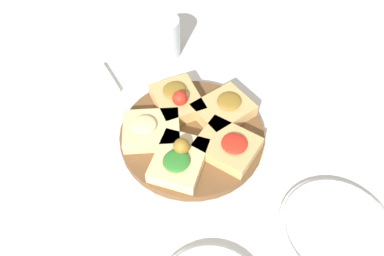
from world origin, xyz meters
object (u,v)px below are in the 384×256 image
at_px(serving_board, 192,135).
at_px(plate_left, 337,229).
at_px(water_glass, 164,37).
at_px(napkin_stack, 87,87).

relative_size(serving_board, plate_left, 1.46).
bearing_deg(water_glass, napkin_stack, -5.08).
relative_size(serving_board, napkin_stack, 2.43).
bearing_deg(napkin_stack, serving_board, 109.61).
height_order(water_glass, napkin_stack, water_glass).
height_order(serving_board, plate_left, serving_board).
distance_m(serving_board, plate_left, 0.34).
bearing_deg(plate_left, napkin_stack, -75.01).
distance_m(water_glass, napkin_stack, 0.23).
bearing_deg(serving_board, water_glass, -115.55).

